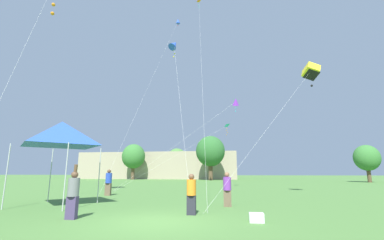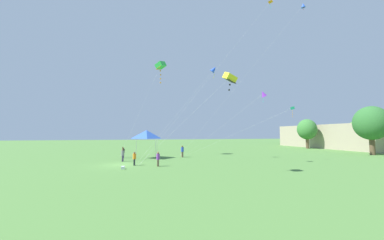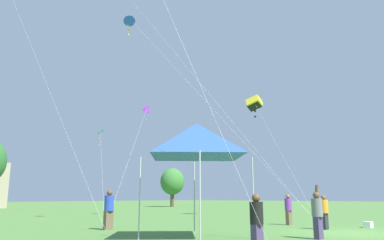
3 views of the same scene
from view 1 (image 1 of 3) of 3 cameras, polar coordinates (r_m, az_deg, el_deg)
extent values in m
plane|color=#4C7A38|center=(9.55, -7.83, -21.48)|extent=(220.00, 220.00, 0.00)
cube|color=tan|center=(64.20, -6.87, -10.08)|extent=(36.33, 12.59, 6.04)
cylinder|color=brown|center=(49.61, 34.67, -10.08)|extent=(0.57, 0.57, 2.17)
ellipsoid|color=#387533|center=(49.65, 34.32, -6.94)|extent=(3.88, 3.49, 4.07)
cylinder|color=brown|center=(56.62, -13.03, -11.37)|extent=(0.73, 0.73, 2.76)
ellipsoid|color=#387533|center=(56.71, -12.87, -7.86)|extent=(4.94, 4.44, 5.18)
cylinder|color=brown|center=(51.35, 4.16, -11.41)|extent=(0.84, 0.84, 3.21)
ellipsoid|color=#2D662D|center=(51.51, 4.10, -6.90)|extent=(5.75, 5.17, 6.03)
cylinder|color=brown|center=(60.98, -3.43, -11.69)|extent=(0.69, 0.69, 2.61)
ellipsoid|color=#477A38|center=(61.05, -3.39, -8.60)|extent=(4.67, 4.20, 4.90)
cylinder|color=#B7B7BC|center=(14.89, -35.97, -9.98)|extent=(0.05, 0.05, 3.00)
cylinder|color=#B7B7BC|center=(12.99, -26.28, -11.07)|extent=(0.05, 0.05, 3.00)
cylinder|color=#B7B7BC|center=(17.18, -28.93, -10.62)|extent=(0.05, 0.05, 3.00)
cylinder|color=#B7B7BC|center=(15.56, -19.94, -11.40)|extent=(0.05, 0.05, 3.00)
pyramid|color=blue|center=(15.20, -27.05, -2.73)|extent=(3.33, 3.33, 1.29)
cube|color=white|center=(9.58, 14.14, -20.30)|extent=(0.49, 0.36, 0.30)
cube|color=#473860|center=(10.75, -25.14, -17.24)|extent=(0.38, 0.21, 0.80)
cylinder|color=slate|center=(10.69, -24.81, -13.37)|extent=(0.40, 0.40, 0.66)
sphere|color=brown|center=(10.67, -24.61, -11.00)|extent=(0.25, 0.25, 0.25)
cylinder|color=brown|center=(10.64, -24.51, -10.48)|extent=(0.22, 0.21, 0.57)
cube|color=#282833|center=(10.76, -0.14, -18.39)|extent=(0.36, 0.20, 0.75)
cylinder|color=orange|center=(10.70, -0.14, -14.73)|extent=(0.38, 0.38, 0.62)
sphere|color=brown|center=(10.68, -0.13, -12.50)|extent=(0.24, 0.24, 0.24)
cube|color=brown|center=(13.28, 7.89, -16.89)|extent=(0.37, 0.21, 0.78)
cylinder|color=purple|center=(13.23, 7.81, -13.82)|extent=(0.39, 0.39, 0.64)
sphere|color=#896042|center=(13.21, 7.76, -11.95)|extent=(0.24, 0.24, 0.24)
cube|color=brown|center=(19.95, -18.15, -14.43)|extent=(0.41, 0.23, 0.86)
cylinder|color=blue|center=(19.92, -18.01, -12.17)|extent=(0.43, 0.43, 0.71)
sphere|color=brown|center=(19.91, -17.93, -10.80)|extent=(0.27, 0.27, 0.27)
cylinder|color=silver|center=(17.13, -33.81, 11.80)|extent=(1.96, 6.43, 15.74)
sphere|color=orange|center=(22.33, -28.42, 21.61)|extent=(0.25, 0.25, 0.25)
sphere|color=orange|center=(21.98, -28.60, 20.07)|extent=(0.25, 0.25, 0.25)
cylinder|color=silver|center=(22.81, -1.91, -4.39)|extent=(9.60, 8.56, 8.91)
cone|color=purple|center=(27.51, 9.69, 4.02)|extent=(0.97, 1.17, 1.10)
sphere|color=#2DBCD1|center=(27.46, 9.86, 3.12)|extent=(0.11, 0.11, 0.11)
sphere|color=#2DBCD1|center=(27.30, 9.71, 2.56)|extent=(0.11, 0.11, 0.11)
sphere|color=#2DBCD1|center=(27.26, 9.64, 1.93)|extent=(0.11, 0.11, 0.11)
cylinder|color=silver|center=(17.34, -2.85, 5.55)|extent=(3.40, 11.28, 13.47)
cone|color=blue|center=(25.36, -4.01, 16.34)|extent=(1.26, 1.24, 1.37)
sphere|color=yellow|center=(25.17, -4.12, 15.24)|extent=(0.13, 0.13, 0.13)
sphere|color=yellow|center=(25.02, -3.86, 14.50)|extent=(0.13, 0.13, 0.13)
sphere|color=yellow|center=(24.79, -4.10, 13.85)|extent=(0.13, 0.13, 0.13)
cylinder|color=silver|center=(33.66, -7.96, 11.15)|extent=(0.27, 24.75, 29.01)
cone|color=blue|center=(51.01, -3.15, 21.06)|extent=(0.88, 0.90, 0.93)
sphere|color=red|center=(50.74, -3.09, 20.57)|extent=(0.13, 0.13, 0.13)
sphere|color=red|center=(50.55, -3.16, 20.23)|extent=(0.13, 0.13, 0.13)
cylinder|color=silver|center=(15.63, 17.58, -0.20)|extent=(7.37, 8.45, 9.15)
cube|color=yellow|center=(21.67, 24.90, 9.87)|extent=(1.28, 1.32, 1.20)
cube|color=black|center=(21.56, 24.98, 9.08)|extent=(1.06, 1.06, 0.67)
sphere|color=black|center=(21.42, 25.15, 8.14)|extent=(0.17, 0.17, 0.17)
sphere|color=black|center=(21.21, 25.07, 6.93)|extent=(0.17, 0.17, 0.17)
cylinder|color=silver|center=(23.71, 1.97, 15.34)|extent=(2.70, 19.99, 24.69)
pyramid|color=orange|center=(38.83, 1.49, 25.04)|extent=(0.54, 0.75, 0.41)
sphere|color=#2DBCD1|center=(38.50, 1.45, 24.53)|extent=(0.11, 0.11, 0.11)
sphere|color=#2DBCD1|center=(38.39, 1.45, 24.11)|extent=(0.11, 0.11, 0.11)
sphere|color=#2DBCD1|center=(38.21, 1.59, 23.76)|extent=(0.11, 0.11, 0.11)
cylinder|color=silver|center=(25.40, -1.98, -6.91)|extent=(8.52, 13.81, 7.32)
pyramid|color=#2DBCD1|center=(32.32, 7.72, -1.17)|extent=(0.70, 0.46, 0.54)
sphere|color=orange|center=(32.17, 7.76, -1.87)|extent=(0.09, 0.09, 0.09)
sphere|color=orange|center=(32.22, 7.65, -2.35)|extent=(0.09, 0.09, 0.09)
sphere|color=orange|center=(32.13, 7.87, -2.80)|extent=(0.09, 0.09, 0.09)
sphere|color=orange|center=(32.14, 7.69, -3.28)|extent=(0.09, 0.09, 0.09)
camera|label=2|loc=(27.19, 74.47, 1.37)|focal=20.00mm
camera|label=3|loc=(19.51, -73.96, -3.68)|focal=35.00mm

